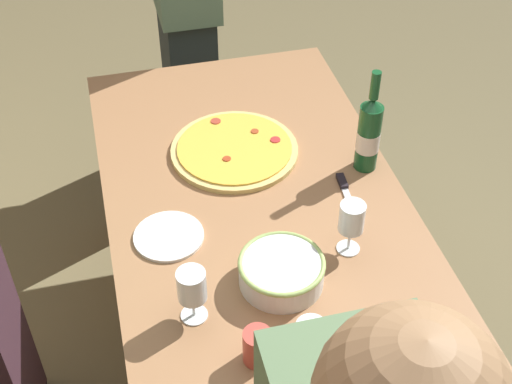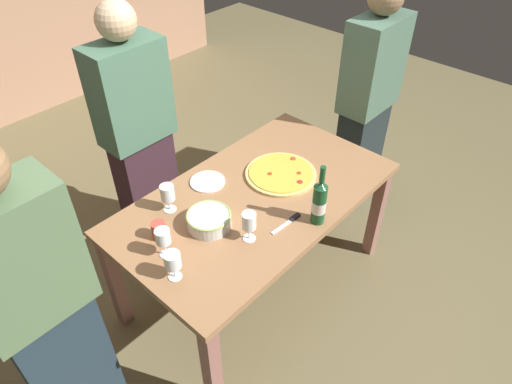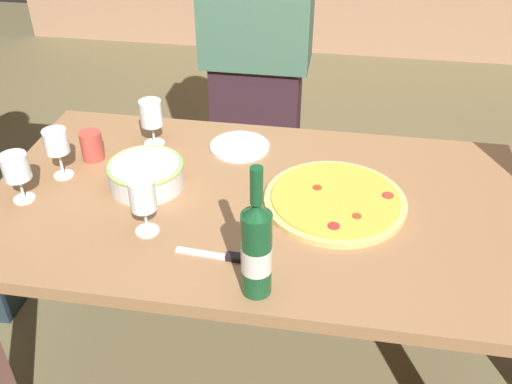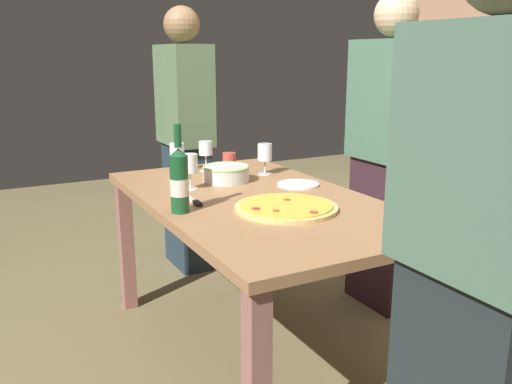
# 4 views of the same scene
# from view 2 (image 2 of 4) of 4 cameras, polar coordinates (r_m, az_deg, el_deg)

# --- Properties ---
(ground_plane) EXTENTS (8.00, 8.00, 0.00)m
(ground_plane) POSITION_cam_2_polar(r_m,az_deg,el_deg) (3.08, 0.00, -11.10)
(ground_plane) COLOR brown
(dining_table) EXTENTS (1.60, 0.90, 0.75)m
(dining_table) POSITION_cam_2_polar(r_m,az_deg,el_deg) (2.60, 0.00, -1.97)
(dining_table) COLOR #9A6B46
(dining_table) RESTS_ON ground
(pizza) EXTENTS (0.42, 0.42, 0.03)m
(pizza) POSITION_cam_2_polar(r_m,az_deg,el_deg) (2.67, 3.12, 2.28)
(pizza) COLOR #D6B86A
(pizza) RESTS_ON dining_table
(serving_bowl) EXTENTS (0.23, 0.23, 0.08)m
(serving_bowl) POSITION_cam_2_polar(r_m,az_deg,el_deg) (2.34, -5.89, -3.42)
(serving_bowl) COLOR silver
(serving_bowl) RESTS_ON dining_table
(wine_bottle) EXTENTS (0.07, 0.07, 0.35)m
(wine_bottle) POSITION_cam_2_polar(r_m,az_deg,el_deg) (2.32, 7.88, -1.23)
(wine_bottle) COLOR #164C26
(wine_bottle) RESTS_ON dining_table
(wine_glass_near_pizza) EXTENTS (0.07, 0.07, 0.17)m
(wine_glass_near_pizza) POSITION_cam_2_polar(r_m,az_deg,el_deg) (2.21, -0.87, -3.79)
(wine_glass_near_pizza) COLOR white
(wine_glass_near_pizza) RESTS_ON dining_table
(wine_glass_by_bottle) EXTENTS (0.07, 0.07, 0.16)m
(wine_glass_by_bottle) POSITION_cam_2_polar(r_m,az_deg,el_deg) (2.42, -10.95, -0.26)
(wine_glass_by_bottle) COLOR white
(wine_glass_by_bottle) RESTS_ON dining_table
(wine_glass_far_left) EXTENTS (0.08, 0.08, 0.15)m
(wine_glass_far_left) POSITION_cam_2_polar(r_m,az_deg,el_deg) (2.08, -10.34, -8.51)
(wine_glass_far_left) COLOR white
(wine_glass_far_left) RESTS_ON dining_table
(wine_glass_far_right) EXTENTS (0.07, 0.07, 0.16)m
(wine_glass_far_right) POSITION_cam_2_polar(r_m,az_deg,el_deg) (2.18, -11.52, -5.53)
(wine_glass_far_right) COLOR white
(wine_glass_far_right) RESTS_ON dining_table
(cup_amber) EXTENTS (0.07, 0.07, 0.10)m
(cup_amber) POSITION_cam_2_polar(r_m,az_deg,el_deg) (2.32, -11.99, -4.69)
(cup_amber) COLOR #BE463A
(cup_amber) RESTS_ON dining_table
(side_plate) EXTENTS (0.20, 0.20, 0.01)m
(side_plate) POSITION_cam_2_polar(r_m,az_deg,el_deg) (2.64, -6.05, 1.29)
(side_plate) COLOR white
(side_plate) RESTS_ON dining_table
(pizza_knife) EXTENTS (0.20, 0.04, 0.02)m
(pizza_knife) POSITION_cam_2_polar(r_m,az_deg,el_deg) (2.38, 4.20, -3.63)
(pizza_knife) COLOR silver
(pizza_knife) RESTS_ON dining_table
(person_host) EXTENTS (0.43, 0.24, 1.64)m
(person_host) POSITION_cam_2_polar(r_m,az_deg,el_deg) (2.13, -25.27, -12.66)
(person_host) COLOR #21313E
(person_host) RESTS_ON ground
(person_guest_left) EXTENTS (0.44, 0.24, 1.66)m
(person_guest_left) POSITION_cam_2_polar(r_m,az_deg,el_deg) (3.29, 13.68, 10.65)
(person_guest_left) COLOR #1F292B
(person_guest_left) RESTS_ON ground
(person_guest_right) EXTENTS (0.44, 0.24, 1.66)m
(person_guest_right) POSITION_cam_2_polar(r_m,az_deg,el_deg) (2.96, -14.44, 6.91)
(person_guest_right) COLOR #341E28
(person_guest_right) RESTS_ON ground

